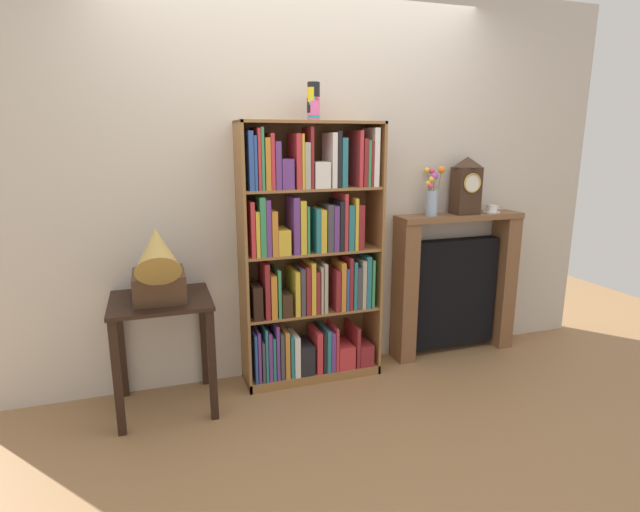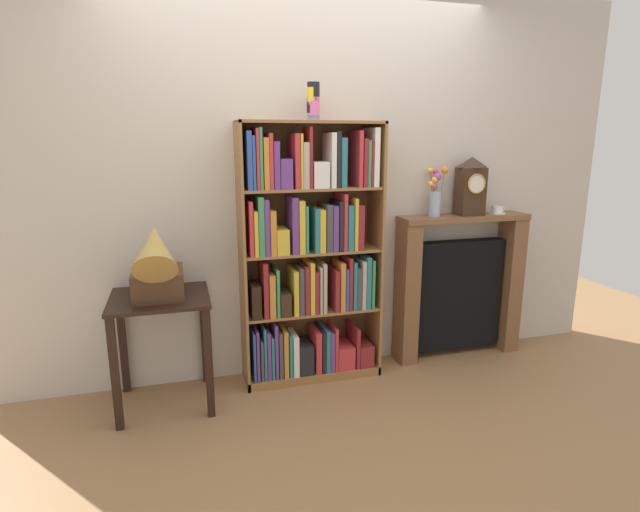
% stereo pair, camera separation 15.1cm
% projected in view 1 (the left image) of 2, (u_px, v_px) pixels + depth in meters
% --- Properties ---
extents(ground_plane, '(7.49, 6.40, 0.02)m').
position_uv_depth(ground_plane, '(318.00, 385.00, 3.37)').
color(ground_plane, '#997047').
extents(wall_back, '(4.49, 0.08, 2.60)m').
position_uv_depth(wall_back, '(316.00, 186.00, 3.40)').
color(wall_back, beige).
rests_on(wall_back, ground).
extents(bookshelf, '(0.93, 0.29, 1.72)m').
position_uv_depth(bookshelf, '(310.00, 263.00, 3.30)').
color(bookshelf, olive).
rests_on(bookshelf, ground).
extents(cup_stack, '(0.08, 0.08, 0.23)m').
position_uv_depth(cup_stack, '(313.00, 102.00, 3.07)').
color(cup_stack, pink).
rests_on(cup_stack, bookshelf).
extents(side_table_left, '(0.57, 0.53, 0.70)m').
position_uv_depth(side_table_left, '(162.00, 325.00, 2.97)').
color(side_table_left, black).
rests_on(side_table_left, ground).
extents(gramophone, '(0.29, 0.49, 0.51)m').
position_uv_depth(gramophone, '(158.00, 267.00, 2.82)').
color(gramophone, '#472D1C').
rests_on(gramophone, side_table_left).
extents(fireplace_mantel, '(0.98, 0.22, 1.07)m').
position_uv_depth(fireplace_mantel, '(454.00, 285.00, 3.79)').
color(fireplace_mantel, brown).
rests_on(fireplace_mantel, ground).
extents(mantel_clock, '(0.18, 0.15, 0.41)m').
position_uv_depth(mantel_clock, '(466.00, 186.00, 3.61)').
color(mantel_clock, '#382316').
rests_on(mantel_clock, fireplace_mantel).
extents(flower_vase, '(0.12, 0.16, 0.35)m').
position_uv_depth(flower_vase, '(432.00, 195.00, 3.54)').
color(flower_vase, '#99B2D1').
rests_on(flower_vase, fireplace_mantel).
extents(teacup_with_saucer, '(0.13, 0.13, 0.06)m').
position_uv_depth(teacup_with_saucer, '(492.00, 209.00, 3.73)').
color(teacup_with_saucer, white).
rests_on(teacup_with_saucer, fireplace_mantel).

